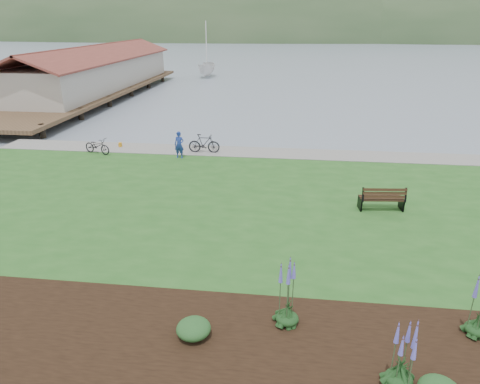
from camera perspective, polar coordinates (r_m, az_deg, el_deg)
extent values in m
plane|color=gray|center=(19.83, 2.75, -1.65)|extent=(600.00, 600.00, 0.00)
cube|color=#24591F|center=(17.93, 2.27, -3.63)|extent=(34.00, 20.00, 0.40)
cube|color=gray|center=(26.16, 3.94, 5.24)|extent=(34.00, 2.20, 0.03)
cube|color=black|center=(11.37, 14.92, -20.50)|extent=(24.00, 4.40, 0.04)
cube|color=#4C3826|center=(49.48, -19.04, 12.66)|extent=(8.00, 36.00, 0.30)
cube|color=#B2ADA3|center=(51.06, -18.31, 14.88)|extent=(6.40, 28.00, 3.00)
cube|color=black|center=(19.12, 18.33, -0.78)|extent=(1.86, 0.81, 0.06)
cube|color=black|center=(18.70, 18.73, -0.23)|extent=(1.82, 0.35, 0.56)
cube|color=black|center=(18.98, 15.69, -1.49)|extent=(0.13, 0.63, 0.50)
cube|color=black|center=(19.50, 20.72, -1.50)|extent=(0.13, 0.63, 0.50)
imported|color=navy|center=(25.18, -8.12, 6.54)|extent=(0.71, 0.52, 1.83)
imported|color=black|center=(27.25, -18.51, 5.85)|extent=(1.21, 1.95, 0.96)
imported|color=black|center=(26.10, -4.81, 6.46)|extent=(0.57, 1.91, 1.15)
imported|color=silver|center=(65.36, -4.39, 15.03)|extent=(9.58, 9.75, 24.61)
cube|color=orange|center=(28.37, -15.68, 6.08)|extent=(0.21, 0.29, 0.28)
ellipsoid|color=#143716|center=(10.90, 20.39, -22.29)|extent=(0.62, 0.62, 0.31)
cone|color=#524EB5|center=(10.30, 21.09, -18.62)|extent=(0.40, 0.40, 1.52)
ellipsoid|color=#143716|center=(13.03, 29.05, -15.67)|extent=(0.62, 0.62, 0.31)
ellipsoid|color=#143716|center=(11.91, 6.30, -16.39)|extent=(0.62, 0.62, 0.31)
cone|color=#524EB5|center=(11.21, 6.56, -11.60)|extent=(0.36, 0.36, 2.08)
ellipsoid|color=#1E4C21|center=(11.48, -6.21, -17.65)|extent=(0.89, 0.89, 0.44)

